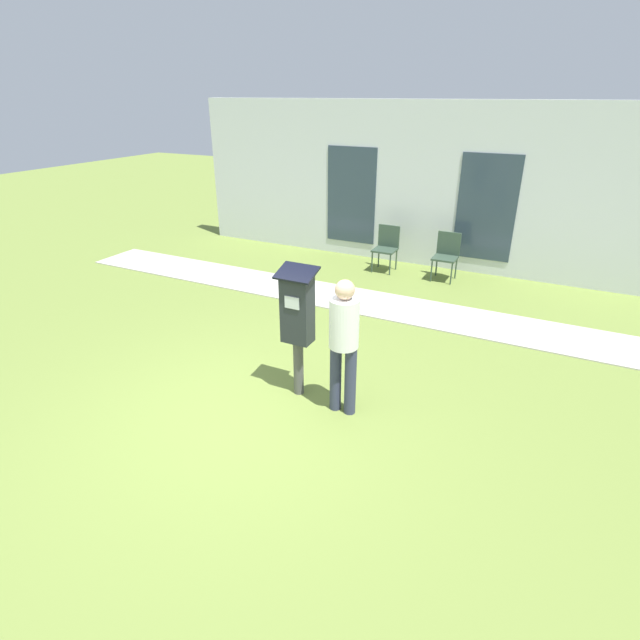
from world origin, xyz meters
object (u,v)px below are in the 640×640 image
at_px(parking_meter, 297,316).
at_px(outdoor_chair_left, 387,245).
at_px(outdoor_chair_middle, 447,252).
at_px(person_standing, 344,337).

bearing_deg(parking_meter, outdoor_chair_left, 97.58).
distance_m(parking_meter, outdoor_chair_left, 4.89).
bearing_deg(outdoor_chair_middle, parking_meter, -84.53).
bearing_deg(outdoor_chair_left, outdoor_chair_middle, -1.03).
bearing_deg(person_standing, outdoor_chair_middle, 92.63).
distance_m(parking_meter, person_standing, 0.63).
relative_size(parking_meter, outdoor_chair_left, 1.77).
bearing_deg(outdoor_chair_left, person_standing, -77.00).
height_order(person_standing, outdoor_chair_middle, person_standing).
distance_m(outdoor_chair_left, outdoor_chair_middle, 1.21).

